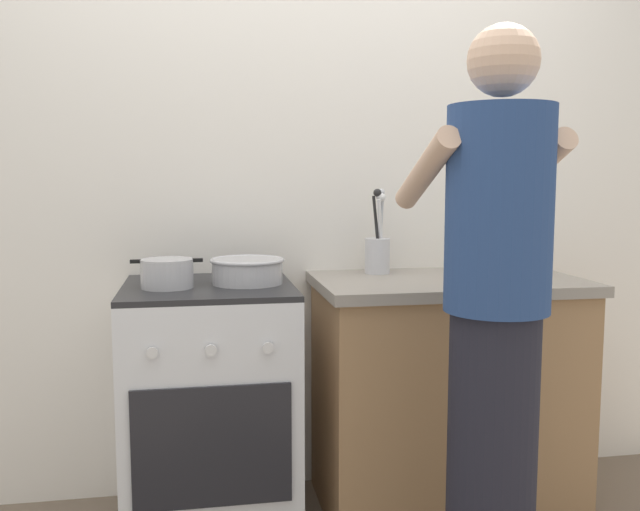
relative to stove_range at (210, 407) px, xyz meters
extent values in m
cube|color=silver|center=(0.55, 0.35, 0.80)|extent=(3.20, 0.10, 2.50)
cube|color=#99724C|center=(0.90, 0.00, -0.02)|extent=(0.96, 0.56, 0.86)
cube|color=gray|center=(0.90, 0.00, 0.43)|extent=(1.00, 0.60, 0.04)
cube|color=silver|center=(0.00, 0.00, -0.01)|extent=(0.60, 0.60, 0.88)
cube|color=#232326|center=(0.00, 0.00, 0.44)|extent=(0.60, 0.60, 0.02)
cube|color=black|center=(0.00, -0.30, -0.03)|extent=(0.51, 0.01, 0.40)
cylinder|color=silver|center=(-0.18, -0.31, 0.29)|extent=(0.04, 0.01, 0.04)
cylinder|color=silver|center=(0.00, -0.31, 0.29)|extent=(0.04, 0.01, 0.04)
cylinder|color=silver|center=(0.18, -0.31, 0.29)|extent=(0.04, 0.01, 0.04)
cylinder|color=#B2B2B7|center=(-0.14, -0.04, 0.50)|extent=(0.18, 0.18, 0.10)
cube|color=black|center=(-0.24, -0.04, 0.54)|extent=(0.04, 0.02, 0.01)
cube|color=black|center=(-0.04, -0.04, 0.54)|extent=(0.04, 0.02, 0.01)
cylinder|color=#B7B7BC|center=(0.14, 0.00, 0.49)|extent=(0.25, 0.25, 0.09)
torus|color=#B7B7BC|center=(0.14, 0.00, 0.53)|extent=(0.27, 0.27, 0.01)
cylinder|color=silver|center=(0.67, 0.18, 0.52)|extent=(0.10, 0.10, 0.14)
cylinder|color=#B7BABF|center=(0.69, 0.19, 0.61)|extent=(0.02, 0.02, 0.30)
sphere|color=#B7BABF|center=(0.69, 0.19, 0.77)|extent=(0.03, 0.03, 0.03)
cylinder|color=silver|center=(0.68, 0.17, 0.61)|extent=(0.04, 0.07, 0.28)
sphere|color=silver|center=(0.68, 0.17, 0.76)|extent=(0.03, 0.03, 0.03)
cylinder|color=silver|center=(0.68, 0.17, 0.60)|extent=(0.04, 0.06, 0.28)
sphere|color=silver|center=(0.68, 0.17, 0.75)|extent=(0.03, 0.03, 0.03)
cylinder|color=black|center=(0.66, 0.17, 0.61)|extent=(0.04, 0.03, 0.30)
sphere|color=black|center=(0.66, 0.17, 0.77)|extent=(0.03, 0.03, 0.03)
cylinder|color=gold|center=(1.13, 0.00, 0.54)|extent=(0.07, 0.07, 0.18)
cylinder|color=gold|center=(1.13, 0.00, 0.65)|extent=(0.03, 0.03, 0.04)
cylinder|color=black|center=(1.13, 0.00, 0.67)|extent=(0.03, 0.03, 0.02)
cylinder|color=black|center=(0.80, -0.63, 0.00)|extent=(0.26, 0.26, 0.90)
cylinder|color=navy|center=(0.80, -0.63, 0.74)|extent=(0.30, 0.30, 0.58)
sphere|color=#D3AA8C|center=(0.80, -0.63, 1.15)|extent=(0.20, 0.20, 0.20)
cylinder|color=#D3AA8C|center=(0.63, -0.49, 0.85)|extent=(0.07, 0.41, 0.24)
cylinder|color=#D3AA8C|center=(0.97, -0.49, 0.85)|extent=(0.07, 0.41, 0.24)
camera|label=1|loc=(-0.04, -2.44, 0.83)|focal=38.49mm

